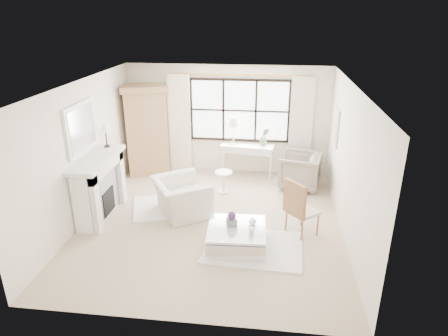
{
  "coord_description": "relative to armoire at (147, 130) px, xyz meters",
  "views": [
    {
      "loc": [
        1.08,
        -6.87,
        3.93
      ],
      "look_at": [
        0.22,
        0.2,
        1.08
      ],
      "focal_mm": 32.0,
      "sensor_mm": 36.0,
      "label": 1
    }
  ],
  "objects": [
    {
      "name": "floor",
      "position": [
        1.97,
        -2.35,
        -1.14
      ],
      "size": [
        5.5,
        5.5,
        0.0
      ],
      "primitive_type": "plane",
      "color": "#C1AA8F",
      "rests_on": "ground"
    },
    {
      "name": "ceiling",
      "position": [
        1.97,
        -2.35,
        1.56
      ],
      "size": [
        5.5,
        5.5,
        0.0
      ],
      "primitive_type": "plane",
      "rotation": [
        3.14,
        0.0,
        0.0
      ],
      "color": "silver",
      "rests_on": "ground"
    },
    {
      "name": "wall_back",
      "position": [
        1.97,
        0.4,
        0.21
      ],
      "size": [
        5.0,
        0.0,
        5.0
      ],
      "primitive_type": "plane",
      "rotation": [
        1.57,
        0.0,
        0.0
      ],
      "color": "white",
      "rests_on": "ground"
    },
    {
      "name": "wall_front",
      "position": [
        1.97,
        -5.1,
        0.21
      ],
      "size": [
        5.0,
        0.0,
        5.0
      ],
      "primitive_type": "plane",
      "rotation": [
        -1.57,
        0.0,
        0.0
      ],
      "color": "beige",
      "rests_on": "ground"
    },
    {
      "name": "wall_left",
      "position": [
        -0.53,
        -2.35,
        0.21
      ],
      "size": [
        0.0,
        5.5,
        5.5
      ],
      "primitive_type": "plane",
      "rotation": [
        1.57,
        0.0,
        1.57
      ],
      "color": "silver",
      "rests_on": "ground"
    },
    {
      "name": "wall_right",
      "position": [
        4.47,
        -2.35,
        0.21
      ],
      "size": [
        0.0,
        5.5,
        5.5
      ],
      "primitive_type": "plane",
      "rotation": [
        1.57,
        0.0,
        -1.57
      ],
      "color": "silver",
      "rests_on": "ground"
    },
    {
      "name": "window_pane",
      "position": [
        2.27,
        0.38,
        0.46
      ],
      "size": [
        2.4,
        0.02,
        1.5
      ],
      "primitive_type": "cube",
      "color": "white",
      "rests_on": "wall_back"
    },
    {
      "name": "window_frame",
      "position": [
        2.27,
        0.37,
        0.46
      ],
      "size": [
        2.5,
        0.04,
        1.5
      ],
      "primitive_type": null,
      "color": "black",
      "rests_on": "wall_back"
    },
    {
      "name": "curtain_rod",
      "position": [
        2.27,
        0.32,
        1.33
      ],
      "size": [
        3.3,
        0.04,
        0.04
      ],
      "primitive_type": "cylinder",
      "rotation": [
        0.0,
        1.57,
        0.0
      ],
      "color": "#B5863F",
      "rests_on": "wall_back"
    },
    {
      "name": "curtain_left",
      "position": [
        0.77,
        0.3,
        0.1
      ],
      "size": [
        0.55,
        0.1,
        2.47
      ],
      "primitive_type": "cube",
      "color": "white",
      "rests_on": "ground"
    },
    {
      "name": "curtain_right",
      "position": [
        3.77,
        0.3,
        0.1
      ],
      "size": [
        0.55,
        0.1,
        2.47
      ],
      "primitive_type": "cube",
      "color": "silver",
      "rests_on": "ground"
    },
    {
      "name": "fireplace",
      "position": [
        -0.31,
        -2.35,
        -0.49
      ],
      "size": [
        0.58,
        1.66,
        1.26
      ],
      "color": "silver",
      "rests_on": "ground"
    },
    {
      "name": "mirror_frame",
      "position": [
        -0.5,
        -2.35,
        0.7
      ],
      "size": [
        0.05,
        1.15,
        0.95
      ],
      "primitive_type": "cube",
      "color": "white",
      "rests_on": "wall_left"
    },
    {
      "name": "mirror_glass",
      "position": [
        -0.47,
        -2.35,
        0.7
      ],
      "size": [
        0.02,
        1.0,
        0.8
      ],
      "primitive_type": "cube",
      "color": "silver",
      "rests_on": "wall_left"
    },
    {
      "name": "art_frame",
      "position": [
        4.44,
        -0.65,
        0.41
      ],
      "size": [
        0.04,
        0.62,
        0.82
      ],
      "primitive_type": "cube",
      "color": "silver",
      "rests_on": "wall_right"
    },
    {
      "name": "art_canvas",
      "position": [
        4.42,
        -0.65,
        0.41
      ],
      "size": [
        0.01,
        0.52,
        0.72
      ],
      "primitive_type": "cube",
      "color": "beige",
      "rests_on": "wall_right"
    },
    {
      "name": "mantel_lamp",
      "position": [
        -0.31,
        -1.72,
        0.51
      ],
      "size": [
        0.22,
        0.22,
        0.51
      ],
      "color": "black",
      "rests_on": "fireplace"
    },
    {
      "name": "armoire",
      "position": [
        0.0,
        0.0,
        0.0
      ],
      "size": [
        1.29,
        1.04,
        2.24
      ],
      "rotation": [
        0.0,
        0.0,
        0.34
      ],
      "color": "tan",
      "rests_on": "floor"
    },
    {
      "name": "console_table",
      "position": [
        2.49,
        0.13,
        -0.74
      ],
      "size": [
        1.35,
        0.62,
        0.8
      ],
      "rotation": [
        0.0,
        0.0,
        -0.13
      ],
      "color": "white",
      "rests_on": "floor"
    },
    {
      "name": "console_lamp",
      "position": [
        2.14,
        0.14,
        0.22
      ],
      "size": [
        0.28,
        0.28,
        0.69
      ],
      "color": "gold",
      "rests_on": "console_table"
    },
    {
      "name": "orchid_plant",
      "position": [
        2.9,
        0.13,
        -0.12
      ],
      "size": [
        0.26,
        0.21,
        0.45
      ],
      "primitive_type": "imported",
      "rotation": [
        0.0,
        0.0,
        0.05
      ],
      "color": "#4F6745",
      "rests_on": "console_table"
    },
    {
      "name": "side_table",
      "position": [
        2.03,
        -0.96,
        -0.81
      ],
      "size": [
        0.4,
        0.4,
        0.51
      ],
      "color": "silver",
      "rests_on": "floor"
    },
    {
      "name": "rug_left",
      "position": [
        1.04,
        -1.82,
        -1.13
      ],
      "size": [
        1.9,
        1.59,
        0.03
      ],
      "primitive_type": "cube",
      "rotation": [
        0.0,
        0.0,
        0.31
      ],
      "color": "white",
      "rests_on": "floor"
    },
    {
      "name": "rug_right",
      "position": [
        2.83,
        -3.2,
        -1.12
      ],
      "size": [
        1.77,
        1.37,
        0.03
      ],
      "primitive_type": "cube",
      "rotation": [
        0.0,
        0.0,
        -0.06
      ],
      "color": "white",
      "rests_on": "floor"
    },
    {
      "name": "club_armchair",
      "position": [
        1.3,
        -2.07,
        -0.77
      ],
      "size": [
        1.43,
        1.48,
        0.73
      ],
      "primitive_type": "imported",
      "rotation": [
        0.0,
        0.0,
        2.12
      ],
      "color": "silver",
      "rests_on": "floor"
    },
    {
      "name": "wingback_chair",
      "position": [
        3.76,
        -0.45,
        -0.73
      ],
      "size": [
        1.07,
        1.05,
        0.82
      ],
      "primitive_type": "imported",
      "rotation": [
        0.0,
        0.0,
        -1.78
      ],
      "color": "gray",
      "rests_on": "floor"
    },
    {
      "name": "french_chair",
      "position": [
        3.68,
        -2.61,
        -0.83
      ],
      "size": [
        0.68,
        0.68,
        1.08
      ],
      "rotation": [
        0.0,
        0.0,
        2.28
      ],
      "color": "#9E6D42",
      "rests_on": "floor"
    },
    {
      "name": "coffee_table",
      "position": [
        2.53,
        -3.18,
        -0.96
      ],
      "size": [
        1.05,
        1.05,
        0.38
      ],
      "rotation": [
        0.0,
        0.0,
        0.05
      ],
      "color": "silver",
      "rests_on": "floor"
    },
    {
      "name": "planter_box",
      "position": [
        2.44,
        -3.1,
        -0.7
      ],
      "size": [
        0.21,
        0.21,
        0.12
      ],
      "primitive_type": "cube",
      "rotation": [
        0.0,
        0.0,
        0.34
      ],
      "color": "slate",
      "rests_on": "coffee_table"
    },
    {
      "name": "planter_flowers",
      "position": [
        2.44,
        -3.1,
        -0.56
      ],
      "size": [
        0.14,
        0.14,
        0.14
      ],
      "primitive_type": "sphere",
      "color": "#4D2967",
      "rests_on": "planter_box"
    },
    {
      "name": "pillar_candle",
      "position": [
        2.8,
        -3.35,
        -0.7
      ],
      "size": [
        0.09,
        0.09,
        0.12
      ],
      "primitive_type": "cylinder",
      "color": "silver",
      "rests_on": "coffee_table"
    },
    {
      "name": "coffee_vase",
      "position": [
        2.8,
        -3.03,
        -0.69
      ],
      "size": [
        0.16,
        0.16,
        0.14
      ],
      "primitive_type": "imported",
      "rotation": [
        0.0,
        0.0,
        0.2
      ],
      "color": "white",
      "rests_on": "coffee_table"
    }
  ]
}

